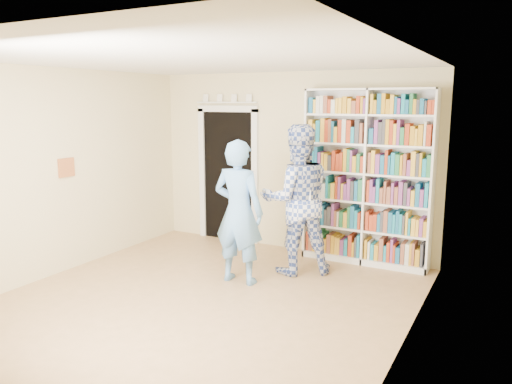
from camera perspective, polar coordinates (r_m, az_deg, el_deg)
floor at (r=5.85m, az=-6.56°, el=-12.57°), size 5.00×5.00×0.00m
ceiling at (r=5.40m, az=-7.17°, el=14.84°), size 5.00×5.00×0.00m
wall_back at (r=7.63m, az=3.97°, el=3.40°), size 4.50×0.00×4.50m
wall_left at (r=6.99m, az=-22.17°, el=2.02°), size 0.00×5.00×5.00m
wall_right at (r=4.58m, az=16.90°, el=-1.69°), size 0.00×5.00×5.00m
bookshelf at (r=7.08m, az=12.58°, el=1.69°), size 1.78×0.33×2.44m
doorway at (r=8.14m, az=-3.20°, el=2.64°), size 1.10×0.08×2.43m
wall_art at (r=7.10m, az=-20.86°, el=2.63°), size 0.03×0.25×0.25m
man_blue at (r=6.22m, az=-2.01°, el=-2.31°), size 0.67×0.45×1.81m
man_plaid at (r=6.58m, az=4.66°, el=-0.90°), size 1.22×1.18×1.98m
paper_sheet at (r=6.36m, az=5.32°, el=-1.03°), size 0.21×0.05×0.30m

